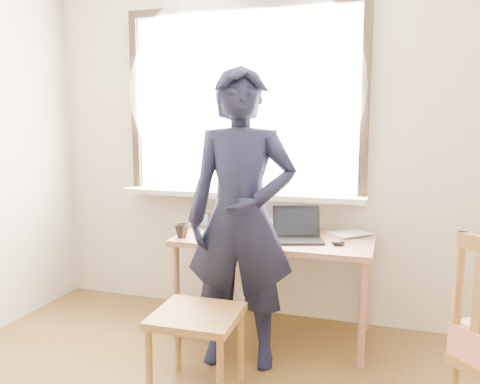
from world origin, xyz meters
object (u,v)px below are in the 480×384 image
(desk, at_px, (274,247))
(laptop, at_px, (297,232))
(mug_dark, at_px, (182,231))
(work_chair, at_px, (197,325))
(person, at_px, (241,219))
(mug_white, at_px, (266,225))

(desk, height_order, laptop, laptop)
(laptop, xyz_separation_m, mug_dark, (-0.75, -0.17, -0.01))
(desk, distance_m, work_chair, 0.88)
(mug_dark, distance_m, person, 0.54)
(laptop, distance_m, work_chair, 0.94)
(desk, bearing_deg, person, -105.08)
(mug_white, distance_m, work_chair, 1.03)
(desk, distance_m, person, 0.50)
(person, bearing_deg, mug_white, 79.50)
(desk, relative_size, person, 0.73)
(mug_white, relative_size, work_chair, 0.25)
(mug_white, relative_size, person, 0.06)
(work_chair, xyz_separation_m, person, (0.12, 0.41, 0.51))
(laptop, bearing_deg, desk, 167.20)
(mug_dark, bearing_deg, person, -22.69)
(laptop, distance_m, mug_dark, 0.77)
(laptop, relative_size, work_chair, 0.82)
(laptop, height_order, mug_dark, laptop)
(mug_white, bearing_deg, mug_dark, -145.12)
(laptop, height_order, person, person)
(mug_white, height_order, mug_dark, mug_dark)
(laptop, relative_size, mug_white, 3.32)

